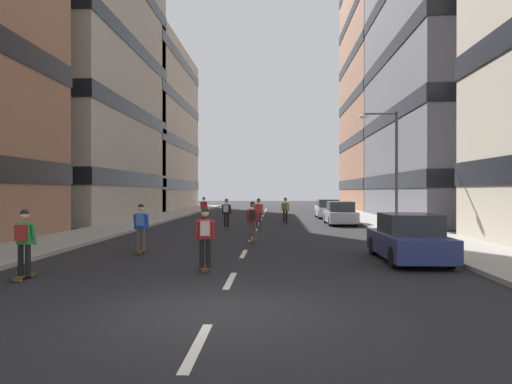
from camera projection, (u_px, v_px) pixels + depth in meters
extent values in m
plane|color=black|center=(259.00, 224.00, 32.01)|extent=(138.81, 138.81, 0.00)
cube|color=#9E9991|center=(150.00, 220.00, 35.24)|extent=(3.23, 63.62, 0.14)
cube|color=#9E9991|center=(373.00, 220.00, 34.56)|extent=(3.23, 63.62, 0.14)
cube|color=silver|center=(197.00, 346.00, 6.90)|extent=(0.16, 2.20, 0.01)
cube|color=silver|center=(230.00, 280.00, 11.89)|extent=(0.16, 2.20, 0.01)
cube|color=silver|center=(244.00, 254.00, 16.89)|extent=(0.16, 2.20, 0.01)
cube|color=silver|center=(251.00, 239.00, 21.88)|extent=(0.16, 2.20, 0.01)
cube|color=silver|center=(256.00, 230.00, 26.88)|extent=(0.16, 2.20, 0.01)
cube|color=silver|center=(259.00, 224.00, 31.88)|extent=(0.16, 2.20, 0.01)
cube|color=silver|center=(261.00, 219.00, 36.87)|extent=(0.16, 2.20, 0.01)
cube|color=silver|center=(263.00, 216.00, 41.87)|extent=(0.16, 2.20, 0.01)
cube|color=silver|center=(264.00, 213.00, 46.86)|extent=(0.16, 2.20, 0.01)
cube|color=silver|center=(265.00, 211.00, 51.86)|extent=(0.16, 2.20, 0.01)
cube|color=silver|center=(266.00, 209.00, 56.85)|extent=(0.16, 2.20, 0.01)
cube|color=#B2A893|center=(44.00, 23.00, 38.00)|extent=(15.19, 19.13, 31.37)
cube|color=black|center=(45.00, 179.00, 38.05)|extent=(15.31, 19.25, 1.10)
cube|color=black|center=(44.00, 114.00, 38.03)|extent=(15.31, 19.25, 1.10)
cube|color=black|center=(44.00, 49.00, 38.01)|extent=(15.31, 19.25, 1.10)
cube|color=#BCB29E|center=(120.00, 128.00, 56.62)|extent=(15.19, 21.02, 19.30)
cube|color=black|center=(120.00, 185.00, 56.65)|extent=(15.31, 21.14, 1.10)
cube|color=black|center=(120.00, 145.00, 56.63)|extent=(15.31, 21.14, 1.10)
cube|color=black|center=(120.00, 104.00, 56.61)|extent=(15.31, 21.14, 1.10)
cube|color=black|center=(120.00, 64.00, 56.59)|extent=(15.31, 21.14, 1.10)
cube|color=slate|center=(487.00, 28.00, 36.55)|extent=(15.19, 19.50, 29.59)
cube|color=black|center=(487.00, 181.00, 36.60)|extent=(15.31, 19.62, 1.10)
cube|color=black|center=(487.00, 117.00, 36.58)|extent=(15.31, 19.62, 1.10)
cube|color=black|center=(487.00, 53.00, 36.56)|extent=(15.31, 19.62, 1.10)
cube|color=#9E6B51|center=(416.00, 63.00, 55.14)|extent=(15.19, 18.16, 34.22)
cube|color=black|center=(416.00, 185.00, 55.19)|extent=(15.31, 18.28, 1.10)
cube|color=black|center=(416.00, 143.00, 55.18)|extent=(15.31, 18.28, 1.10)
cube|color=black|center=(416.00, 101.00, 55.16)|extent=(15.31, 18.28, 1.10)
cube|color=black|center=(416.00, 58.00, 55.14)|extent=(15.31, 18.28, 1.10)
cube|color=black|center=(416.00, 16.00, 55.12)|extent=(15.31, 18.28, 1.10)
cube|color=silver|center=(328.00, 211.00, 38.74)|extent=(1.80, 4.40, 0.70)
cube|color=#2D3338|center=(328.00, 203.00, 38.59)|extent=(1.60, 2.10, 0.64)
cylinder|color=black|center=(316.00, 213.00, 40.22)|extent=(0.22, 0.64, 0.64)
cylinder|color=black|center=(335.00, 213.00, 40.16)|extent=(0.22, 0.64, 0.64)
cylinder|color=black|center=(319.00, 215.00, 37.33)|extent=(0.22, 0.64, 0.64)
cylinder|color=black|center=(340.00, 215.00, 37.26)|extent=(0.22, 0.64, 0.64)
cube|color=navy|center=(408.00, 244.00, 15.20)|extent=(1.80, 4.40, 0.70)
cube|color=#2D3338|center=(409.00, 224.00, 15.05)|extent=(1.60, 2.10, 0.64)
cylinder|color=black|center=(374.00, 246.00, 16.68)|extent=(0.22, 0.64, 0.64)
cylinder|color=black|center=(420.00, 246.00, 16.62)|extent=(0.22, 0.64, 0.64)
cylinder|color=black|center=(394.00, 257.00, 13.78)|extent=(0.22, 0.64, 0.64)
cylinder|color=black|center=(450.00, 257.00, 13.72)|extent=(0.22, 0.64, 0.64)
cube|color=#B2B7BF|center=(340.00, 217.00, 31.30)|extent=(1.80, 4.40, 0.70)
cube|color=#2D3338|center=(340.00, 206.00, 31.15)|extent=(1.60, 2.10, 0.64)
cylinder|color=black|center=(326.00, 218.00, 32.78)|extent=(0.22, 0.64, 0.64)
cylinder|color=black|center=(349.00, 218.00, 32.71)|extent=(0.22, 0.64, 0.64)
cylinder|color=black|center=(330.00, 221.00, 29.88)|extent=(0.22, 0.64, 0.64)
cylinder|color=black|center=(356.00, 221.00, 29.82)|extent=(0.22, 0.64, 0.64)
cylinder|color=#3F3F44|center=(396.00, 170.00, 26.45)|extent=(0.16, 0.16, 6.50)
cylinder|color=#3F3F44|center=(380.00, 114.00, 26.48)|extent=(1.80, 0.10, 0.10)
ellipsoid|color=silver|center=(364.00, 117.00, 26.52)|extent=(0.50, 0.30, 0.24)
cube|color=brown|center=(205.00, 268.00, 13.37)|extent=(0.32, 0.92, 0.02)
cylinder|color=#D8BF4C|center=(205.00, 267.00, 13.69)|extent=(0.19, 0.09, 0.07)
cylinder|color=#D8BF4C|center=(205.00, 271.00, 13.05)|extent=(0.19, 0.09, 0.07)
cylinder|color=black|center=(202.00, 253.00, 13.36)|extent=(0.16, 0.16, 0.80)
cylinder|color=black|center=(208.00, 253.00, 13.38)|extent=(0.16, 0.16, 0.80)
cube|color=red|center=(205.00, 229.00, 13.37)|extent=(0.34, 0.24, 0.55)
cylinder|color=red|center=(197.00, 230.00, 13.40)|extent=(0.12, 0.24, 0.55)
cylinder|color=red|center=(213.00, 230.00, 13.44)|extent=(0.12, 0.24, 0.55)
sphere|color=beige|center=(205.00, 213.00, 13.39)|extent=(0.22, 0.22, 0.22)
sphere|color=black|center=(205.00, 211.00, 13.39)|extent=(0.21, 0.21, 0.21)
cube|color=beige|center=(205.00, 229.00, 13.19)|extent=(0.28, 0.19, 0.40)
cube|color=brown|center=(141.00, 251.00, 16.95)|extent=(0.27, 0.91, 0.02)
cylinder|color=#D8BF4C|center=(143.00, 251.00, 17.27)|extent=(0.18, 0.08, 0.07)
cylinder|color=#D8BF4C|center=(139.00, 254.00, 16.63)|extent=(0.18, 0.08, 0.07)
cylinder|color=#594C47|center=(138.00, 240.00, 16.95)|extent=(0.15, 0.15, 0.80)
cylinder|color=#594C47|center=(143.00, 240.00, 16.95)|extent=(0.15, 0.15, 0.80)
cube|color=blue|center=(141.00, 221.00, 16.95)|extent=(0.33, 0.22, 0.55)
cylinder|color=blue|center=(135.00, 222.00, 16.99)|extent=(0.11, 0.24, 0.55)
cylinder|color=blue|center=(147.00, 222.00, 17.01)|extent=(0.11, 0.24, 0.55)
sphere|color=beige|center=(141.00, 208.00, 16.97)|extent=(0.22, 0.22, 0.22)
sphere|color=black|center=(141.00, 207.00, 16.97)|extent=(0.21, 0.21, 0.21)
cube|color=#3F72BF|center=(140.00, 220.00, 16.77)|extent=(0.27, 0.18, 0.40)
cube|color=brown|center=(226.00, 228.00, 27.71)|extent=(0.27, 0.91, 0.02)
cylinder|color=#D8BF4C|center=(227.00, 228.00, 28.03)|extent=(0.18, 0.08, 0.07)
cylinder|color=#D8BF4C|center=(225.00, 229.00, 27.39)|extent=(0.18, 0.08, 0.07)
cylinder|color=black|center=(225.00, 221.00, 27.72)|extent=(0.15, 0.15, 0.80)
cylinder|color=black|center=(228.00, 221.00, 27.70)|extent=(0.15, 0.15, 0.80)
cube|color=black|center=(226.00, 209.00, 27.71)|extent=(0.33, 0.22, 0.55)
cylinder|color=black|center=(223.00, 209.00, 27.78)|extent=(0.11, 0.24, 0.55)
cylinder|color=black|center=(230.00, 209.00, 27.73)|extent=(0.11, 0.24, 0.55)
sphere|color=tan|center=(226.00, 201.00, 27.73)|extent=(0.22, 0.22, 0.22)
sphere|color=black|center=(226.00, 200.00, 27.73)|extent=(0.21, 0.21, 0.21)
cube|color=beige|center=(226.00, 209.00, 27.53)|extent=(0.27, 0.18, 0.40)
cube|color=brown|center=(24.00, 276.00, 12.08)|extent=(0.25, 0.91, 0.02)
cylinder|color=#D8BF4C|center=(30.00, 276.00, 12.40)|extent=(0.18, 0.08, 0.07)
cylinder|color=#D8BF4C|center=(18.00, 280.00, 11.76)|extent=(0.18, 0.08, 0.07)
cylinder|color=black|center=(21.00, 260.00, 12.07)|extent=(0.15, 0.15, 0.80)
cylinder|color=black|center=(28.00, 260.00, 12.07)|extent=(0.15, 0.15, 0.80)
cube|color=green|center=(24.00, 233.00, 12.07)|extent=(0.33, 0.22, 0.55)
cylinder|color=green|center=(16.00, 234.00, 12.12)|extent=(0.10, 0.23, 0.55)
cylinder|color=green|center=(34.00, 234.00, 12.12)|extent=(0.10, 0.23, 0.55)
sphere|color=beige|center=(25.00, 215.00, 12.09)|extent=(0.22, 0.22, 0.22)
sphere|color=black|center=(25.00, 213.00, 12.09)|extent=(0.21, 0.21, 0.21)
cube|color=#A52626|center=(21.00, 233.00, 11.89)|extent=(0.27, 0.17, 0.40)
cube|color=brown|center=(259.00, 226.00, 28.72)|extent=(0.21, 0.90, 0.02)
cylinder|color=#D8BF4C|center=(259.00, 227.00, 29.04)|extent=(0.18, 0.07, 0.07)
cylinder|color=#D8BF4C|center=(258.00, 227.00, 28.40)|extent=(0.18, 0.07, 0.07)
cylinder|color=#2D334C|center=(257.00, 220.00, 28.72)|extent=(0.14, 0.14, 0.80)
cylinder|color=#2D334C|center=(260.00, 220.00, 28.71)|extent=(0.14, 0.14, 0.80)
cube|color=red|center=(259.00, 208.00, 28.71)|extent=(0.32, 0.20, 0.55)
cylinder|color=red|center=(255.00, 209.00, 28.77)|extent=(0.09, 0.23, 0.55)
cylinder|color=red|center=(262.00, 209.00, 28.76)|extent=(0.09, 0.23, 0.55)
sphere|color=#997051|center=(259.00, 201.00, 28.73)|extent=(0.22, 0.22, 0.22)
sphere|color=black|center=(259.00, 200.00, 28.73)|extent=(0.21, 0.21, 0.21)
cube|color=brown|center=(285.00, 222.00, 32.19)|extent=(0.33, 0.92, 0.02)
cylinder|color=#D8BF4C|center=(286.00, 223.00, 32.51)|extent=(0.19, 0.10, 0.07)
cylinder|color=#D8BF4C|center=(285.00, 223.00, 31.88)|extent=(0.19, 0.10, 0.07)
cylinder|color=black|center=(284.00, 216.00, 32.21)|extent=(0.16, 0.16, 0.80)
cylinder|color=black|center=(287.00, 216.00, 32.17)|extent=(0.16, 0.16, 0.80)
cube|color=orange|center=(285.00, 206.00, 32.19)|extent=(0.35, 0.24, 0.55)
cylinder|color=orange|center=(282.00, 207.00, 32.28)|extent=(0.12, 0.24, 0.55)
cylinder|color=orange|center=(289.00, 207.00, 32.20)|extent=(0.12, 0.24, 0.55)
sphere|color=tan|center=(285.00, 200.00, 32.21)|extent=(0.22, 0.22, 0.22)
sphere|color=black|center=(285.00, 199.00, 32.21)|extent=(0.21, 0.21, 0.21)
cube|color=#4C8C4C|center=(285.00, 206.00, 32.01)|extent=(0.28, 0.20, 0.40)
cube|color=brown|center=(204.00, 220.00, 34.80)|extent=(0.31, 0.92, 0.02)
cylinder|color=#D8BF4C|center=(205.00, 220.00, 35.12)|extent=(0.19, 0.09, 0.07)
cylinder|color=#D8BF4C|center=(203.00, 221.00, 34.49)|extent=(0.19, 0.09, 0.07)
cylinder|color=#2D334C|center=(203.00, 214.00, 34.82)|extent=(0.16, 0.16, 0.80)
cylinder|color=#2D334C|center=(205.00, 214.00, 34.79)|extent=(0.16, 0.16, 0.80)
cube|color=red|center=(204.00, 205.00, 34.80)|extent=(0.34, 0.24, 0.55)
cylinder|color=red|center=(201.00, 206.00, 34.88)|extent=(0.12, 0.24, 0.55)
cylinder|color=red|center=(207.00, 206.00, 34.81)|extent=(0.12, 0.24, 0.55)
sphere|color=beige|center=(204.00, 199.00, 34.82)|extent=(0.22, 0.22, 0.22)
sphere|color=black|center=(204.00, 198.00, 34.82)|extent=(0.21, 0.21, 0.21)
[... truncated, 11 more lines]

